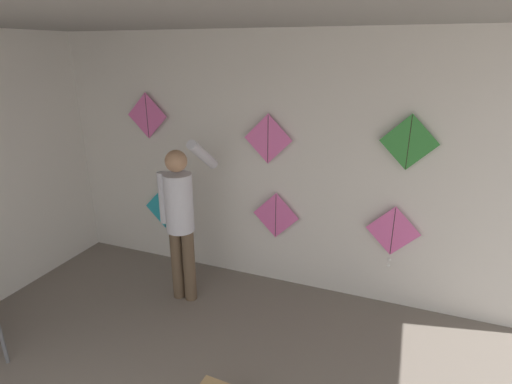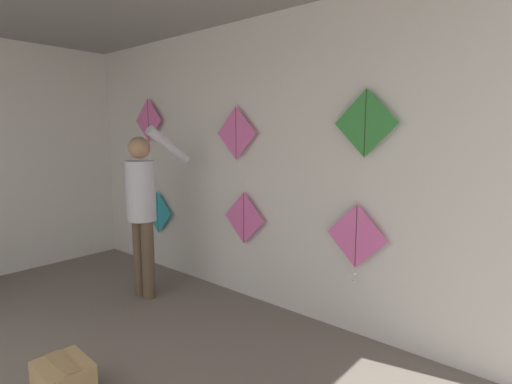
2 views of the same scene
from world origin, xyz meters
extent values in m
cube|color=silver|center=(0.00, 3.97, 1.40)|extent=(5.94, 0.06, 2.80)
cube|color=gray|center=(0.00, 1.97, 2.82)|extent=(5.94, 4.74, 0.04)
cylinder|color=brown|center=(-0.79, 3.22, 0.41)|extent=(0.13, 0.13, 0.82)
cylinder|color=brown|center=(-0.65, 3.23, 0.41)|extent=(0.13, 0.13, 0.82)
cylinder|color=silver|center=(-0.72, 3.22, 1.12)|extent=(0.29, 0.29, 0.61)
sphere|color=tan|center=(-0.72, 3.22, 1.56)|extent=(0.22, 0.22, 0.22)
cylinder|color=silver|center=(-0.89, 3.22, 1.16)|extent=(0.10, 0.10, 0.55)
cylinder|color=silver|center=(-0.54, 3.45, 1.59)|extent=(0.10, 0.51, 0.40)
cube|color=#28B2C6|center=(-1.37, 3.88, 0.72)|extent=(0.53, 0.01, 0.53)
cylinder|color=black|center=(-1.37, 3.87, 0.72)|extent=(0.01, 0.01, 0.51)
cube|color=pink|center=(0.11, 3.88, 0.85)|extent=(0.53, 0.01, 0.53)
cylinder|color=black|center=(0.11, 3.87, 0.85)|extent=(0.01, 0.01, 0.51)
cube|color=pink|center=(1.35, 3.88, 0.87)|extent=(0.53, 0.01, 0.53)
cylinder|color=black|center=(1.35, 3.87, 0.87)|extent=(0.01, 0.01, 0.51)
sphere|color=white|center=(1.35, 3.87, 0.56)|extent=(0.04, 0.04, 0.04)
sphere|color=white|center=(1.35, 3.87, 0.49)|extent=(0.04, 0.04, 0.04)
cube|color=pink|center=(-1.50, 3.88, 1.87)|extent=(0.53, 0.01, 0.53)
cylinder|color=black|center=(-1.50, 3.87, 1.87)|extent=(0.01, 0.01, 0.51)
cube|color=pink|center=(0.01, 3.88, 1.71)|extent=(0.53, 0.01, 0.53)
cylinder|color=black|center=(0.01, 3.87, 1.71)|extent=(0.01, 0.01, 0.51)
cube|color=#338C38|center=(1.39, 3.88, 1.79)|extent=(0.53, 0.01, 0.53)
cylinder|color=black|center=(1.39, 3.87, 1.79)|extent=(0.01, 0.01, 0.51)
camera|label=1|loc=(1.39, -0.02, 2.60)|focal=28.00mm
camera|label=2|loc=(2.80, 0.93, 1.70)|focal=28.00mm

